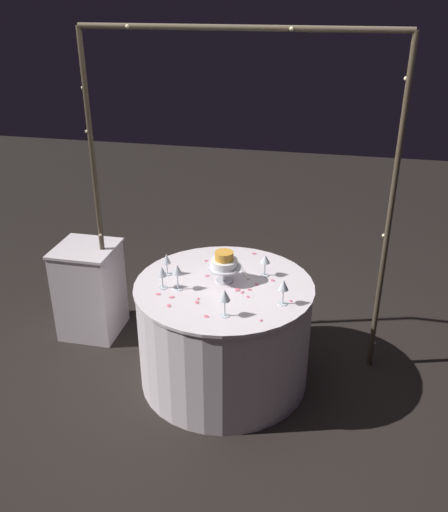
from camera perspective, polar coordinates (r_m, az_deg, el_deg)
name	(u,v)px	position (r m, az deg, el deg)	size (l,w,h in m)	color
ground_plane	(224,377)	(3.99, 0.00, -12.38)	(12.00, 12.00, 0.00)	black
decorative_arch	(236,158)	(3.62, 1.23, 10.06)	(2.06, 0.06, 2.28)	#473D2D
main_table	(224,333)	(3.76, 0.00, -7.93)	(1.17, 1.17, 0.75)	white
side_table	(90,290)	(4.40, -13.69, -3.41)	(0.45, 0.45, 0.73)	white
tiered_cake	(224,263)	(3.55, 0.02, -0.70)	(0.22, 0.22, 0.21)	silver
wine_glass_0	(167,260)	(3.67, -5.96, -0.38)	(0.06, 0.06, 0.15)	silver
wine_glass_1	(283,286)	(3.32, 6.16, -3.11)	(0.06, 0.06, 0.17)	silver
wine_glass_2	(177,271)	(3.47, -4.86, -1.51)	(0.06, 0.06, 0.18)	silver
wine_glass_3	(265,260)	(3.64, 4.27, -0.41)	(0.07, 0.07, 0.15)	silver
wine_glass_4	(225,296)	(3.18, 0.07, -4.18)	(0.07, 0.07, 0.18)	silver
wine_glass_5	(162,272)	(3.50, -6.44, -1.70)	(0.06, 0.06, 0.15)	silver
cake_knife	(242,271)	(3.73, 1.92, -1.53)	(0.15, 0.27, 0.01)	silver
rose_petal_0	(207,276)	(3.67, -1.76, -2.06)	(0.03, 0.02, 0.00)	#EA6B84
rose_petal_1	(250,290)	(3.51, 2.67, -3.50)	(0.03, 0.02, 0.00)	#EA6B84
rose_petal_2	(254,254)	(3.98, 3.12, 0.25)	(0.04, 0.03, 0.00)	#EA6B84
rose_petal_3	(238,290)	(3.50, 1.41, -3.56)	(0.03, 0.02, 0.00)	#EA6B84
rose_petal_4	(197,302)	(3.38, -2.82, -4.80)	(0.04, 0.03, 0.00)	#EA6B84
rose_petal_5	(230,255)	(3.95, 0.66, 0.08)	(0.03, 0.02, 0.00)	#EA6B84
rose_petal_6	(273,280)	(3.63, 5.06, -2.52)	(0.03, 0.02, 0.00)	#EA6B84
rose_petal_7	(257,284)	(3.57, 3.40, -2.96)	(0.03, 0.02, 0.00)	#EA6B84
rose_petal_8	(198,299)	(3.41, -2.68, -4.44)	(0.03, 0.02, 0.00)	#EA6B84
rose_petal_9	(248,297)	(3.43, 2.50, -4.24)	(0.03, 0.02, 0.00)	#EA6B84
rose_petal_10	(169,306)	(3.36, -5.72, -5.13)	(0.04, 0.03, 0.00)	#EA6B84
rose_petal_11	(206,261)	(3.87, -1.88, -0.49)	(0.03, 0.02, 0.00)	#EA6B84
rose_petal_12	(242,292)	(3.48, 1.90, -3.77)	(0.03, 0.02, 0.00)	#EA6B84
rose_petal_13	(206,316)	(3.24, -1.84, -6.25)	(0.04, 0.03, 0.00)	#EA6B84
rose_petal_14	(291,301)	(3.41, 6.93, -4.63)	(0.03, 0.02, 0.00)	#EA6B84
rose_petal_15	(158,294)	(3.48, -6.82, -3.94)	(0.04, 0.03, 0.00)	#EA6B84
rose_petal_16	(172,297)	(3.44, -5.43, -4.26)	(0.04, 0.03, 0.00)	#EA6B84
rose_petal_17	(238,289)	(3.52, 1.42, -3.43)	(0.04, 0.03, 0.00)	#EA6B84
rose_petal_18	(261,320)	(3.21, 3.85, -6.67)	(0.02, 0.02, 0.00)	#EA6B84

